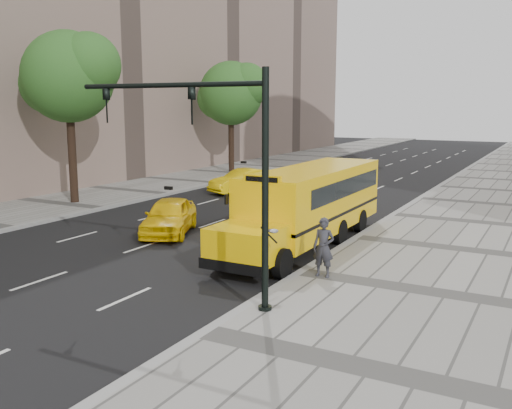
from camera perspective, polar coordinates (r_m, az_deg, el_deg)
The scene contains 11 objects.
ground at distance 26.17m, azimuth -2.55°, elevation -2.13°, with size 140.00×140.00×0.00m, color black.
sidewalk_far at distance 33.11m, azimuth -19.08°, elevation 0.02°, with size 6.00×140.00×0.15m, color gray.
curb_museum at distance 23.69m, azimuth 10.00°, elevation -3.38°, with size 0.30×140.00×0.15m, color gray.
curb_far at distance 30.99m, azimuth -15.32°, elevation -0.44°, with size 0.30×140.00×0.15m, color gray.
tree_b at distance 32.72m, azimuth -18.19°, elevation 12.11°, with size 5.50×4.89×9.39m.
tree_c at distance 46.02m, azimuth -2.42°, elevation 11.11°, with size 5.66×5.03×8.87m.
school_bus at distance 22.72m, azimuth 5.52°, elevation 0.50°, with size 2.96×11.56×3.19m.
taxi_near at distance 24.67m, azimuth -8.67°, elevation -1.16°, with size 1.82×4.52×1.54m, color yellow.
taxi_far at distance 35.79m, azimuth -1.24°, elevation 2.36°, with size 1.58×4.53×1.49m, color yellow.
pedestrian at distance 17.95m, azimuth 6.77°, elevation -4.28°, with size 0.68×0.45×1.87m, color #2D2D35.
traffic_signal at distance 15.10m, azimuth -3.81°, elevation 4.66°, with size 6.18×0.36×6.40m.
Camera 1 is at (13.24, -21.90, 5.48)m, focal length 40.00 mm.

